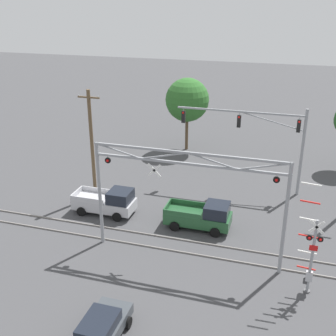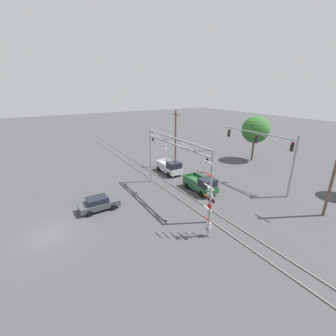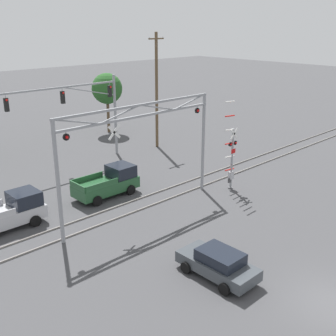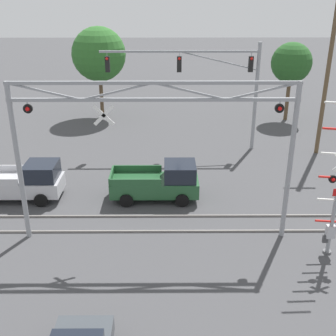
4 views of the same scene
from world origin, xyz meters
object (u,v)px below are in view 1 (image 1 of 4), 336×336
at_px(traffic_signal_span, 269,134).
at_px(background_tree_beyond_span, 187,100).
at_px(pickup_truck_following, 108,202).
at_px(sedan_waiting, 100,330).
at_px(crossing_gantry, 187,185).
at_px(utility_pole_left, 92,144).
at_px(crossing_signal_mast, 311,256).
at_px(pickup_truck_lead, 202,216).

xyz_separation_m(traffic_signal_span, background_tree_beyond_span, (-9.00, 8.22, 0.34)).
relative_size(pickup_truck_following, background_tree_beyond_span, 0.61).
xyz_separation_m(traffic_signal_span, sedan_waiting, (-5.95, -19.67, -4.35)).
distance_m(pickup_truck_following, background_tree_beyond_span, 16.60).
xyz_separation_m(crossing_gantry, utility_pole_left, (-9.41, 6.29, -0.38)).
relative_size(crossing_signal_mast, utility_pole_left, 0.75).
height_order(traffic_signal_span, utility_pole_left, utility_pole_left).
xyz_separation_m(crossing_gantry, traffic_signal_span, (3.89, 11.51, 0.09)).
distance_m(crossing_signal_mast, traffic_signal_span, 13.64).
bearing_deg(crossing_gantry, utility_pole_left, 146.24).
height_order(crossing_gantry, pickup_truck_lead, crossing_gantry).
distance_m(crossing_gantry, pickup_truck_lead, 5.54).
bearing_deg(crossing_signal_mast, utility_pole_left, 155.30).
relative_size(crossing_gantry, crossing_signal_mast, 1.78).
height_order(crossing_gantry, sedan_waiting, crossing_gantry).
relative_size(crossing_gantry, pickup_truck_following, 2.52).
relative_size(pickup_truck_following, utility_pole_left, 0.53).
distance_m(crossing_signal_mast, background_tree_beyond_span, 24.73).
distance_m(traffic_signal_span, background_tree_beyond_span, 12.20).
xyz_separation_m(traffic_signal_span, utility_pole_left, (-13.30, -5.22, -0.47)).
height_order(crossing_gantry, background_tree_beyond_span, background_tree_beyond_span).
bearing_deg(background_tree_beyond_span, crossing_gantry, -75.47).
bearing_deg(crossing_gantry, background_tree_beyond_span, 104.53).
xyz_separation_m(crossing_gantry, pickup_truck_following, (-7.15, 3.87, -4.03)).
relative_size(crossing_signal_mast, pickup_truck_lead, 1.43).
relative_size(traffic_signal_span, pickup_truck_following, 2.25).
bearing_deg(crossing_signal_mast, crossing_gantry, 169.09).
bearing_deg(traffic_signal_span, pickup_truck_following, -145.32).
height_order(crossing_gantry, utility_pole_left, utility_pole_left).
bearing_deg(pickup_truck_lead, utility_pole_left, 165.43).
relative_size(crossing_gantry, traffic_signal_span, 1.12).
bearing_deg(pickup_truck_lead, sedan_waiting, -100.64).
bearing_deg(utility_pole_left, sedan_waiting, -63.04).
relative_size(pickup_truck_lead, sedan_waiting, 1.15).
height_order(pickup_truck_following, utility_pole_left, utility_pole_left).
height_order(pickup_truck_lead, utility_pole_left, utility_pole_left).
xyz_separation_m(traffic_signal_span, pickup_truck_lead, (-3.70, -7.71, -4.12)).
bearing_deg(background_tree_beyond_span, utility_pole_left, -107.75).
height_order(sedan_waiting, utility_pole_left, utility_pole_left).
bearing_deg(traffic_signal_span, crossing_gantry, -108.70).
bearing_deg(traffic_signal_span, sedan_waiting, -106.83).
distance_m(crossing_gantry, utility_pole_left, 11.33).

